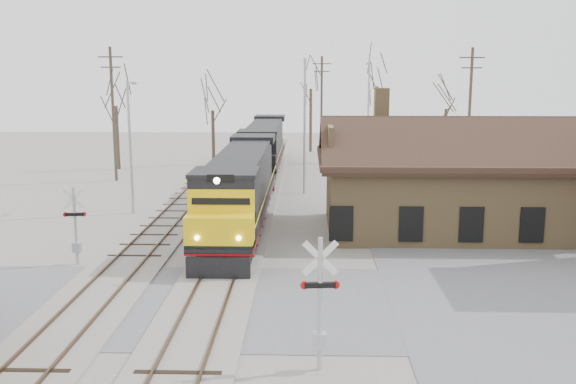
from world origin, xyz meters
name	(u,v)px	position (x,y,z in m)	size (l,w,h in m)	color
ground	(209,304)	(0.00, 0.00, 0.00)	(140.00, 140.00, 0.00)	gray
road	(209,303)	(0.00, 0.00, 0.01)	(60.00, 9.00, 0.03)	#5E5E63
track_main	(246,216)	(0.00, 15.00, 0.07)	(3.40, 90.00, 0.24)	gray
track_siding	(173,215)	(-4.50, 15.00, 0.07)	(3.40, 90.00, 0.24)	gray
depot	(454,188)	(11.99, 12.00, 2.41)	(15.20, 9.31, 7.90)	olive
locomotive_lead	(240,188)	(0.00, 12.10, 2.33)	(2.98, 19.95, 4.43)	black
locomotive_trailing	(264,147)	(0.00, 32.32, 2.33)	(2.98, 19.95, 4.19)	black
crossbuck_near	(320,309)	(4.17, -5.44, 1.92)	(1.17, 0.31, 4.10)	#A5A8AD
crossbuck_far	(75,228)	(-6.86, 4.90, 1.75)	(1.05, 0.28, 3.68)	#A5A8AD
streetlight_a	(131,140)	(-7.20, 15.95, 4.66)	(0.25, 2.04, 8.26)	#A5A8AD
streetlight_b	(305,119)	(3.58, 23.05, 5.43)	(0.25, 2.04, 9.76)	#A5A8AD
streetlight_c	(368,109)	(9.39, 36.21, 5.38)	(0.25, 2.04, 9.68)	#A5A8AD
utility_pole_a	(113,112)	(-11.85, 27.95, 5.60)	(2.00, 0.24, 10.74)	#382D23
utility_pole_b	(322,104)	(5.29, 45.33, 5.42)	(2.00, 0.24, 10.39)	#382D23
utility_pole_c	(469,112)	(16.81, 28.74, 5.58)	(2.00, 0.24, 10.69)	#382D23
tree_a	(115,95)	(-13.46, 34.20, 6.68)	(3.83, 3.83, 9.39)	#382D23
tree_b	(212,102)	(-5.22, 37.58, 5.98)	(3.44, 3.44, 8.42)	#382D23
tree_c	(311,78)	(4.15, 47.55, 8.06)	(4.62, 4.62, 11.31)	#382D23
tree_d	(377,74)	(10.60, 40.34, 8.57)	(4.91, 4.91, 12.02)	#382D23
tree_e	(447,100)	(17.38, 40.11, 6.03)	(3.46, 3.46, 8.48)	#382D23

